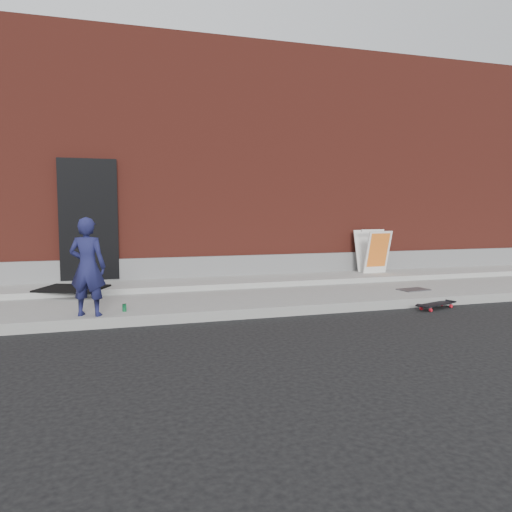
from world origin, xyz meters
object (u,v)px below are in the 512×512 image
object	(u,v)px
child	(88,267)
pizza_sign	(373,251)
skateboard	(436,304)
soda_can	(124,308)

from	to	relation	value
child	pizza_sign	bearing A→B (deg)	-137.97
skateboard	child	bearing A→B (deg)	176.00
skateboard	soda_can	distance (m)	4.85
skateboard	soda_can	size ratio (longest dim) A/B	7.59
soda_can	child	bearing A→B (deg)	-162.79
skateboard	pizza_sign	size ratio (longest dim) A/B	0.89
child	soda_can	xyz separation A→B (m)	(0.47, 0.15, -0.62)
pizza_sign	skateboard	bearing A→B (deg)	-98.73
pizza_sign	soda_can	size ratio (longest dim) A/B	8.55
child	skateboard	xyz separation A→B (m)	(5.29, -0.37, -0.75)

